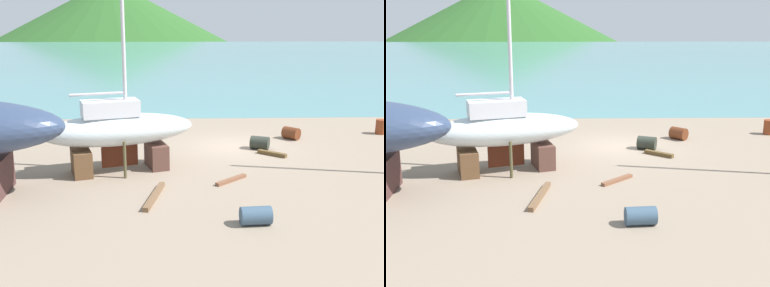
% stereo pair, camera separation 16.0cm
% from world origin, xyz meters
% --- Properties ---
extents(ground_plane, '(45.56, 45.56, 0.00)m').
position_xyz_m(ground_plane, '(0.00, -4.72, 0.00)').
color(ground_plane, gray).
extents(sea_water, '(160.95, 97.44, 0.01)m').
position_xyz_m(sea_water, '(0.00, 55.39, 0.00)').
color(sea_water, teal).
rests_on(sea_water, ground).
extents(headland_hill, '(145.32, 145.32, 36.71)m').
position_xyz_m(headland_hill, '(-24.75, 149.39, 0.00)').
color(headland_hill, '#2A5B24').
rests_on(headland_hill, ground).
extents(sailboat_mid_port, '(6.33, 3.53, 9.05)m').
position_xyz_m(sailboat_mid_port, '(-4.97, -3.61, 1.66)').
color(sailboat_mid_port, brown).
rests_on(sailboat_mid_port, ground).
extents(barrel_by_slipway, '(0.91, 0.98, 0.56)m').
position_xyz_m(barrel_by_slipway, '(-7.35, 0.93, 0.28)').
color(barrel_by_slipway, '#394463').
rests_on(barrel_by_slipway, ground).
extents(barrel_blue_faded, '(1.01, 0.89, 0.61)m').
position_xyz_m(barrel_blue_faded, '(1.24, -0.51, 0.31)').
color(barrel_blue_faded, '#2A2F27').
rests_on(barrel_blue_faded, ground).
extents(barrel_tipped_center, '(0.96, 0.62, 0.56)m').
position_xyz_m(barrel_tipped_center, '(-0.34, -8.96, 0.28)').
color(barrel_tipped_center, '#3A536B').
rests_on(barrel_tipped_center, ground).
extents(barrel_rust_mid, '(1.00, 1.00, 0.61)m').
position_xyz_m(barrel_rust_mid, '(3.16, 1.35, 0.31)').
color(barrel_rust_mid, '#5F2C17').
rests_on(barrel_rust_mid, ground).
extents(barrel_tipped_left, '(0.77, 0.77, 0.77)m').
position_xyz_m(barrel_tipped_left, '(8.19, 2.30, 0.38)').
color(barrel_tipped_left, brown).
rests_on(barrel_tipped_left, ground).
extents(timber_plank_near, '(1.29, 1.20, 0.12)m').
position_xyz_m(timber_plank_near, '(-0.63, -5.06, 0.06)').
color(timber_plank_near, brown).
rests_on(timber_plank_near, ground).
extents(timber_long_aft, '(1.21, 1.04, 0.17)m').
position_xyz_m(timber_long_aft, '(1.61, -1.60, 0.08)').
color(timber_long_aft, brown).
rests_on(timber_long_aft, ground).
extents(timber_plank_far, '(0.67, 2.52, 0.16)m').
position_xyz_m(timber_plank_far, '(-3.45, -6.72, 0.08)').
color(timber_plank_far, brown).
rests_on(timber_plank_far, ground).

